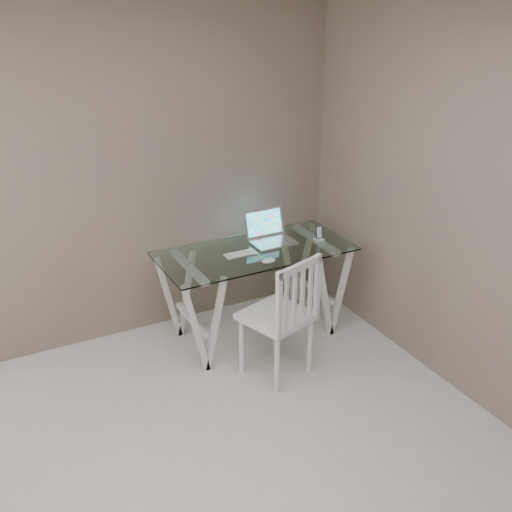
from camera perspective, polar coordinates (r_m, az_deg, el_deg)
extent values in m
cube|color=#74655B|center=(4.85, -14.55, 6.90)|extent=(4.00, 0.02, 2.70)
cube|color=silver|center=(4.94, -0.08, 0.44)|extent=(1.50, 0.70, 0.01)
cube|color=silver|center=(4.90, -5.80, -4.82)|extent=(0.24, 0.62, 0.72)
cube|color=silver|center=(5.35, 5.15, -2.15)|extent=(0.24, 0.62, 0.72)
cube|color=silver|center=(4.59, 1.81, -5.37)|extent=(0.55, 0.55, 0.04)
cylinder|color=silver|center=(4.51, 1.88, -9.63)|extent=(0.04, 0.04, 0.45)
cylinder|color=silver|center=(4.73, 4.81, -7.90)|extent=(0.04, 0.04, 0.45)
cylinder|color=silver|center=(4.71, -1.28, -7.95)|extent=(0.04, 0.04, 0.45)
cylinder|color=silver|center=(4.93, 1.67, -6.40)|extent=(0.04, 0.04, 0.45)
cube|color=silver|center=(4.36, 3.80, -3.50)|extent=(0.42, 0.16, 0.49)
cube|color=silver|center=(5.06, 1.51, 1.23)|extent=(0.34, 0.23, 0.01)
cube|color=#19D899|center=(5.14, 0.72, 2.99)|extent=(0.34, 0.07, 0.22)
cube|color=silver|center=(4.86, -1.47, 0.16)|extent=(0.25, 0.11, 0.01)
ellipsoid|color=silver|center=(4.72, 1.16, -0.42)|extent=(0.11, 0.06, 0.03)
cube|color=white|center=(5.14, 5.64, 1.48)|extent=(0.06, 0.06, 0.01)
cube|color=black|center=(5.13, 5.61, 2.12)|extent=(0.05, 0.03, 0.10)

